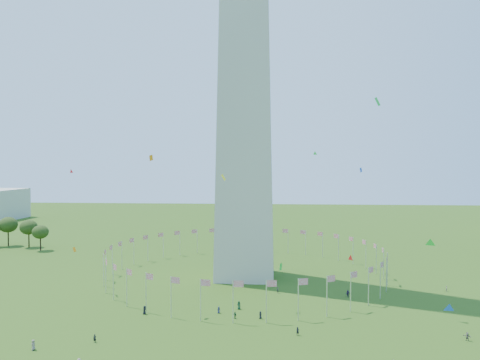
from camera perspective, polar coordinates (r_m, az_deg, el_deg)
name	(u,v)px	position (r m, az deg, el deg)	size (l,w,h in m)	color
ground	(228,341)	(92.84, -1.43, -19.05)	(600.00, 600.00, 0.00)	#274710
flag_ring	(245,262)	(139.50, 0.62, -9.93)	(80.24, 80.24, 9.00)	silver
crowd	(311,342)	(90.80, 8.61, -18.98)	(90.36, 71.48, 1.94)	#746A5D
kites_aloft	(286,216)	(108.61, 5.61, -4.38)	(104.35, 67.33, 40.60)	green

